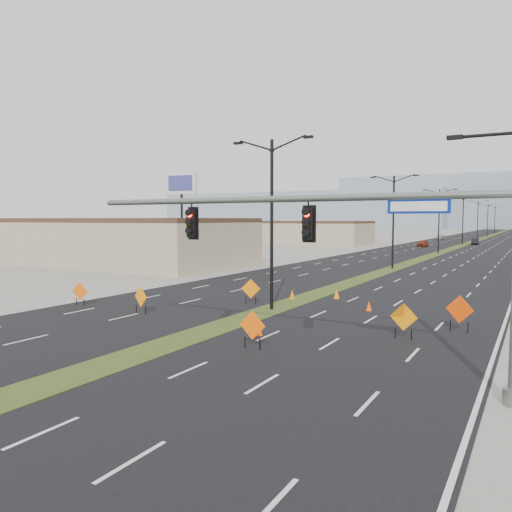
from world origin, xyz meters
The scene contains 29 objects.
ground centered at (0.00, 0.00, 0.00)m, with size 600.00×600.00×0.00m, color gray.
road_surface centered at (0.00, 100.00, 0.00)m, with size 25.00×400.00×0.02m, color black.
median_strip centered at (0.00, 100.00, 0.00)m, with size 2.00×400.00×0.04m, color #2F4518.
building_sw_near centered at (-35.00, 30.00, 2.50)m, with size 40.00×16.00×5.00m, color tan.
building_sw_far centered at (-32.00, 85.00, 2.25)m, with size 30.00×14.00×4.50m, color tan.
mesa_west centered at (-120.00, 280.00, 11.00)m, with size 180.00×50.00×22.00m, color #8697A6.
mesa_backdrop centered at (-30.00, 320.00, 16.00)m, with size 140.00×50.00×32.00m, color #8697A6.
signal_mast centered at (8.56, 2.00, 4.79)m, with size 16.30×0.60×8.00m.
streetlight_0 centered at (0.00, 12.00, 5.42)m, with size 5.15×0.24×10.02m.
streetlight_1 centered at (0.00, 40.00, 5.42)m, with size 5.15×0.24×10.02m.
streetlight_2 centered at (0.00, 68.00, 5.42)m, with size 5.15×0.24×10.02m.
streetlight_3 centered at (0.00, 96.00, 5.42)m, with size 5.15×0.24×10.02m.
streetlight_4 centered at (0.00, 124.00, 5.42)m, with size 5.15×0.24×10.02m.
streetlight_5 centered at (0.00, 152.00, 5.42)m, with size 5.15×0.24×10.02m.
streetlight_6 centered at (0.00, 180.00, 5.42)m, with size 5.15×0.24×10.02m.
car_left centered at (-5.88, 85.95, 0.66)m, with size 1.57×3.90×1.33m, color maroon.
car_mid centered at (2.00, 100.32, 0.69)m, with size 1.46×4.18×1.38m, color black.
car_far centered at (-9.10, 124.84, 0.64)m, with size 1.79×4.39×1.28m, color #9EA3A7.
construction_sign_0 centered at (-10.96, 7.30, 0.88)m, with size 1.12×0.23×1.51m.
construction_sign_1 centered at (-5.79, 7.12, 0.94)m, with size 1.16×0.38×1.60m.
construction_sign_2 centered at (-2.00, 12.99, 0.96)m, with size 1.18×0.38×1.63m.
construction_sign_3 centered at (3.50, 3.66, 0.95)m, with size 1.22×0.05×1.62m.
construction_sign_4 centered at (8.56, 8.41, 0.97)m, with size 1.24×0.14×1.65m.
construction_sign_5 centered at (10.53, 11.16, 1.06)m, with size 1.30×0.41×1.79m.
cone_0 centered at (2.56, 5.89, 0.30)m, with size 0.36×0.36×0.59m, color #F74C05.
cone_1 centered at (5.15, 14.47, 0.30)m, with size 0.35×0.35×0.59m, color #FC5405.
cone_2 centered at (1.93, 17.77, 0.34)m, with size 0.41×0.41×0.69m, color orange.
cone_3 centered at (-0.56, 16.03, 0.33)m, with size 0.40×0.40×0.66m, color orange.
pole_sign_west centered at (-17.75, 26.19, 8.27)m, with size 3.29×0.99×10.09m.
Camera 1 is at (13.67, -13.93, 5.39)m, focal length 35.00 mm.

